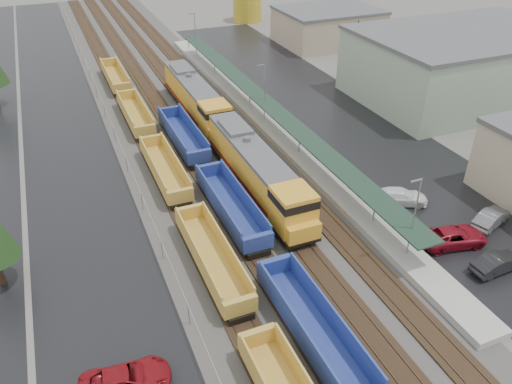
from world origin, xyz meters
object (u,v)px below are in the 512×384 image
Objects in this scene: well_string_blue at (314,329)px; parked_car_east_a at (497,263)px; locomotive_lead at (258,172)px; parked_car_east_e at (491,218)px; parked_car_east_b at (454,237)px; well_string_yellow at (185,208)px; parked_car_east_c at (400,197)px; locomotive_trail at (196,99)px; storage_tank at (247,6)px; parked_car_west_c at (126,380)px.

well_string_blue is 16.83× the size of parked_car_east_a.
locomotive_lead reaches higher than parked_car_east_e.
locomotive_lead is 19.11m from parked_car_east_b.
parked_car_east_b is at bearing -32.37° from well_string_yellow.
well_string_blue reaches higher than well_string_yellow.
parked_car_east_b is at bearing -153.48° from parked_car_east_c.
well_string_yellow is (-8.00, -22.24, -1.46)m from locomotive_trail.
storage_tank reaches higher than parked_car_west_c.
locomotive_lead is at bearing -111.09° from storage_tank.
parked_car_west_c is at bearing 78.38° from parked_car_east_e.
parked_car_east_c is at bearing -66.43° from locomotive_trail.
locomotive_trail is 54.03m from storage_tank.
parked_car_east_a is (-12.85, -86.63, -2.38)m from storage_tank.
locomotive_lead is 4.69× the size of parked_car_east_e.
well_string_blue is 14.03× the size of parked_car_west_c.
storage_tank is at bearing 63.71° from well_string_yellow.
well_string_blue reaches higher than parked_car_east_c.
well_string_blue is 14.54× the size of parked_car_east_c.
storage_tank is at bearing -21.73° from parked_car_west_c.
locomotive_lead is at bearing 78.21° from well_string_blue.
parked_car_west_c is 30.89m from parked_car_east_c.
well_string_yellow is at bearing 69.05° from parked_car_east_b.
parked_car_west_c is (-16.67, -17.94, -1.84)m from locomotive_lead.
parked_car_east_a is (17.45, 0.74, -0.45)m from well_string_blue.
parked_car_east_c is (16.23, 12.13, -0.43)m from well_string_blue.
parked_car_west_c is at bearing -132.90° from locomotive_lead.
locomotive_lead and locomotive_trail have the same top height.
parked_car_east_e is at bearing -36.87° from locomotive_lead.
parked_car_east_b is 5.31m from parked_car_east_e.
well_string_yellow is 19.59× the size of parked_car_east_a.
locomotive_trail is 4.69× the size of parked_car_east_e.
storage_tank is (26.31, 68.19, 0.53)m from locomotive_lead.
well_string_blue is 12.62× the size of storage_tank.
locomotive_trail reaches higher than parked_car_east_e.
well_string_yellow reaches higher than parked_car_east_a.
parked_car_east_b is at bearing 80.92° from parked_car_east_e.
parked_car_east_b is 1.25× the size of parked_car_east_e.
storage_tank is 76.57m from parked_car_east_c.
parked_car_east_c is 1.16× the size of parked_car_east_e.
storage_tank is at bearing 1.97° from parked_car_east_b.
parked_car_east_b reaches higher than parked_car_east_c.
well_string_blue is at bearing -90.74° from parked_car_west_c.
locomotive_trail is 3.49× the size of storage_tank.
well_string_blue is at bearing 117.87° from parked_car_east_b.
parked_car_east_b is 7.25m from parked_car_east_c.
parked_car_east_a is 0.86× the size of parked_car_east_c.
parked_car_east_e is at bearing -114.76° from parked_car_east_c.
locomotive_trail is (0.00, 21.00, 0.00)m from locomotive_lead.
parked_car_east_a is at bearing 120.31° from parked_car_east_e.
locomotive_trail is at bearing 84.31° from well_string_blue.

